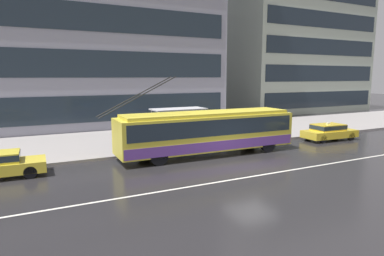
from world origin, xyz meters
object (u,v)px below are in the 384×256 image
Objects in this scene: pedestrian_walking_past at (152,125)px; pedestrian_waiting_by_pole at (220,117)px; taxi_ahead_of_bus at (329,131)px; bus_shelter at (177,117)px; pedestrian_approaching_curb at (184,121)px; trolleybus at (208,131)px; pedestrian_at_shelter at (124,123)px.

pedestrian_waiting_by_pole reaches higher than pedestrian_walking_past.
pedestrian_waiting_by_pole is at bearing 154.25° from taxi_ahead_of_bus.
bus_shelter is 1.89× the size of pedestrian_waiting_by_pole.
bus_shelter is 0.57m from pedestrian_approaching_curb.
pedestrian_approaching_curb is (0.33, -0.37, -0.27)m from bus_shelter.
trolleybus reaches higher than taxi_ahead_of_bus.
pedestrian_approaching_curb is at bearing -17.98° from pedestrian_at_shelter.
bus_shelter is at bearing -14.15° from pedestrian_at_shelter.
pedestrian_at_shelter is at bearing 163.36° from taxi_ahead_of_bus.
pedestrian_waiting_by_pole is (5.84, 0.96, 0.09)m from pedestrian_walking_past.
pedestrian_waiting_by_pole is (7.30, -0.77, 0.10)m from pedestrian_at_shelter.
trolleybus is at bearing -47.31° from pedestrian_at_shelter.
pedestrian_approaching_curb reaches higher than pedestrian_at_shelter.
bus_shelter is at bearing 20.22° from pedestrian_walking_past.
pedestrian_at_shelter reaches higher than taxi_ahead_of_bus.
bus_shelter is at bearing 97.78° from trolleybus.
pedestrian_walking_past is (-13.52, 2.74, 1.02)m from taxi_ahead_of_bus.
bus_shelter reaches higher than pedestrian_approaching_curb.
pedestrian_waiting_by_pole is (-7.68, 3.71, 1.11)m from taxi_ahead_of_bus.
pedestrian_approaching_curb is (-0.16, 3.20, 0.27)m from trolleybus.
bus_shelter reaches higher than pedestrian_at_shelter.
bus_shelter reaches higher than taxi_ahead_of_bus.
trolleybus is at bearing -179.88° from taxi_ahead_of_bus.
pedestrian_at_shelter is 0.97× the size of pedestrian_approaching_curb.
pedestrian_at_shelter is (-4.15, 4.50, 0.21)m from trolleybus.
pedestrian_walking_past is (1.46, -1.73, 0.00)m from pedestrian_at_shelter.
taxi_ahead_of_bus is at bearing -17.43° from bus_shelter.
pedestrian_walking_past is at bearing -170.16° from pedestrian_approaching_curb.
trolleybus reaches higher than pedestrian_approaching_curb.
trolleybus is 6.16× the size of pedestrian_waiting_by_pole.
trolleybus is 4.89m from pedestrian_waiting_by_pole.
pedestrian_waiting_by_pole is at bearing 2.40° from bus_shelter.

